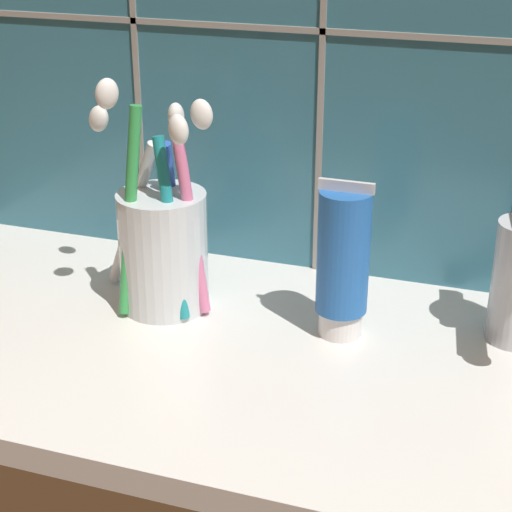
{
  "coord_description": "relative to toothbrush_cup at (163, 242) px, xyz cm",
  "views": [
    {
      "loc": [
        18.38,
        -51.19,
        33.9
      ],
      "look_at": [
        0.52,
        1.71,
        8.65
      ],
      "focal_mm": 60.0,
      "sensor_mm": 36.0,
      "label": 1
    }
  ],
  "objects": [
    {
      "name": "toothpaste_tube",
      "position": [
        14.36,
        -0.01,
        0.44
      ],
      "size": [
        4.03,
        3.84,
        12.14
      ],
      "color": "white",
      "rests_on": "sink_counter"
    },
    {
      "name": "toothbrush_cup",
      "position": [
        0.0,
        0.0,
        0.0
      ],
      "size": [
        12.36,
        10.3,
        18.86
      ],
      "color": "silver",
      "rests_on": "sink_counter"
    },
    {
      "name": "sink_counter",
      "position": [
        8.03,
        -4.28,
        -6.52
      ],
      "size": [
        65.15,
        30.64,
        2.0
      ],
      "primitive_type": "cube",
      "color": "silver",
      "rests_on": "ground"
    }
  ]
}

